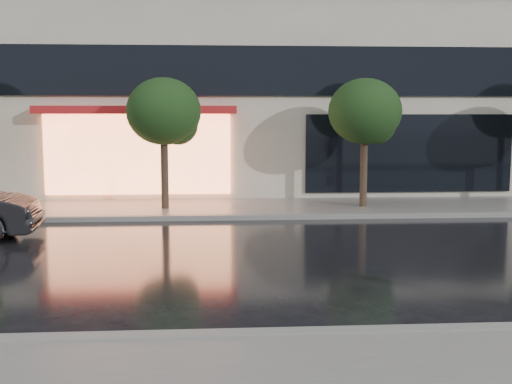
{
  "coord_description": "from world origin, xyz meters",
  "views": [
    {
      "loc": [
        -1.55,
        -9.11,
        3.01
      ],
      "look_at": [
        -0.71,
        3.58,
        1.4
      ],
      "focal_mm": 45.0,
      "sensor_mm": 36.0,
      "label": 1
    }
  ],
  "objects": [
    {
      "name": "ground",
      "position": [
        0.0,
        0.0,
        0.0
      ],
      "size": [
        120.0,
        120.0,
        0.0
      ],
      "primitive_type": "plane",
      "color": "black",
      "rests_on": "ground"
    },
    {
      "name": "sidewalk_far",
      "position": [
        0.0,
        10.25,
        0.06
      ],
      "size": [
        60.0,
        3.5,
        0.12
      ],
      "primitive_type": "cube",
      "color": "slate",
      "rests_on": "ground"
    },
    {
      "name": "curb_near",
      "position": [
        0.0,
        -1.0,
        0.07
      ],
      "size": [
        60.0,
        0.25,
        0.14
      ],
      "primitive_type": "cube",
      "color": "gray",
      "rests_on": "ground"
    },
    {
      "name": "curb_far",
      "position": [
        0.0,
        8.5,
        0.07
      ],
      "size": [
        60.0,
        0.25,
        0.14
      ],
      "primitive_type": "cube",
      "color": "gray",
      "rests_on": "ground"
    },
    {
      "name": "tree_mid_west",
      "position": [
        -2.94,
        10.03,
        2.92
      ],
      "size": [
        2.2,
        2.2,
        3.99
      ],
      "color": "#33261C",
      "rests_on": "ground"
    },
    {
      "name": "tree_mid_east",
      "position": [
        3.06,
        10.03,
        2.92
      ],
      "size": [
        2.2,
        2.2,
        3.99
      ],
      "color": "#33261C",
      "rests_on": "ground"
    }
  ]
}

